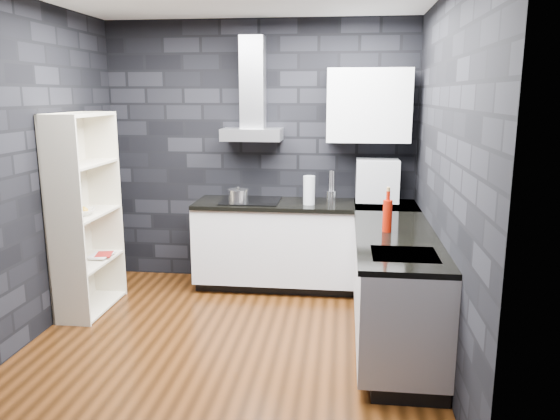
% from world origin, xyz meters
% --- Properties ---
extents(ground, '(3.20, 3.20, 0.00)m').
position_xyz_m(ground, '(0.00, 0.00, 0.00)').
color(ground, '#42210C').
extents(wall_back, '(3.20, 0.05, 2.70)m').
position_xyz_m(wall_back, '(0.00, 1.62, 1.35)').
color(wall_back, black).
rests_on(wall_back, ground).
extents(wall_front, '(3.20, 0.05, 2.70)m').
position_xyz_m(wall_front, '(0.00, -1.62, 1.35)').
color(wall_front, black).
rests_on(wall_front, ground).
extents(wall_left, '(0.05, 3.20, 2.70)m').
position_xyz_m(wall_left, '(-1.62, 0.00, 1.35)').
color(wall_left, black).
rests_on(wall_left, ground).
extents(wall_right, '(0.05, 3.20, 2.70)m').
position_xyz_m(wall_right, '(1.62, 0.00, 1.35)').
color(wall_right, black).
rests_on(wall_right, ground).
extents(toekick_back, '(2.18, 0.50, 0.10)m').
position_xyz_m(toekick_back, '(0.50, 1.34, 0.05)').
color(toekick_back, black).
rests_on(toekick_back, ground).
extents(toekick_right, '(0.50, 1.78, 0.10)m').
position_xyz_m(toekick_right, '(1.34, 0.10, 0.05)').
color(toekick_right, black).
rests_on(toekick_right, ground).
extents(counter_back_cab, '(2.20, 0.60, 0.76)m').
position_xyz_m(counter_back_cab, '(0.50, 1.30, 0.48)').
color(counter_back_cab, silver).
rests_on(counter_back_cab, ground).
extents(counter_right_cab, '(0.60, 1.80, 0.76)m').
position_xyz_m(counter_right_cab, '(1.30, 0.10, 0.48)').
color(counter_right_cab, silver).
rests_on(counter_right_cab, ground).
extents(counter_back_top, '(2.20, 0.62, 0.04)m').
position_xyz_m(counter_back_top, '(0.50, 1.29, 0.88)').
color(counter_back_top, black).
rests_on(counter_back_top, counter_back_cab).
extents(counter_right_top, '(0.62, 1.80, 0.04)m').
position_xyz_m(counter_right_top, '(1.29, 0.10, 0.88)').
color(counter_right_top, black).
rests_on(counter_right_top, counter_right_cab).
extents(counter_corner_top, '(0.62, 0.62, 0.04)m').
position_xyz_m(counter_corner_top, '(1.30, 1.30, 0.88)').
color(counter_corner_top, black).
rests_on(counter_corner_top, counter_right_cab).
extents(hood_body, '(0.60, 0.34, 0.12)m').
position_xyz_m(hood_body, '(-0.05, 1.43, 1.56)').
color(hood_body, silver).
rests_on(hood_body, wall_back).
extents(hood_chimney, '(0.24, 0.20, 0.90)m').
position_xyz_m(hood_chimney, '(-0.05, 1.50, 2.07)').
color(hood_chimney, silver).
rests_on(hood_chimney, hood_body).
extents(upper_cabinet, '(0.80, 0.35, 0.70)m').
position_xyz_m(upper_cabinet, '(1.10, 1.43, 1.85)').
color(upper_cabinet, silver).
rests_on(upper_cabinet, wall_back).
extents(cooktop, '(0.58, 0.50, 0.01)m').
position_xyz_m(cooktop, '(-0.05, 1.30, 0.91)').
color(cooktop, black).
rests_on(cooktop, counter_back_top).
extents(sink_rim, '(0.44, 0.40, 0.01)m').
position_xyz_m(sink_rim, '(1.30, -0.40, 0.89)').
color(sink_rim, silver).
rests_on(sink_rim, counter_right_top).
extents(pot, '(0.24, 0.24, 0.12)m').
position_xyz_m(pot, '(-0.15, 1.17, 0.97)').
color(pot, silver).
rests_on(pot, cooktop).
extents(glass_vase, '(0.15, 0.15, 0.28)m').
position_xyz_m(glass_vase, '(0.54, 1.21, 1.04)').
color(glass_vase, silver).
rests_on(glass_vase, counter_back_top).
extents(storage_jar, '(0.10, 0.10, 0.10)m').
position_xyz_m(storage_jar, '(0.52, 1.40, 0.95)').
color(storage_jar, tan).
rests_on(storage_jar, counter_back_top).
extents(utensil_crock, '(0.11, 0.11, 0.12)m').
position_xyz_m(utensil_crock, '(0.76, 1.34, 0.96)').
color(utensil_crock, silver).
rests_on(utensil_crock, counter_back_top).
extents(appliance_garage, '(0.41, 0.32, 0.41)m').
position_xyz_m(appliance_garage, '(1.20, 1.37, 1.12)').
color(appliance_garage, '#ACAFB4').
rests_on(appliance_garage, counter_back_top).
extents(red_bottle, '(0.08, 0.08, 0.25)m').
position_xyz_m(red_bottle, '(1.22, 0.21, 1.03)').
color(red_bottle, '#9B1606').
rests_on(red_bottle, counter_right_top).
extents(bookshelf, '(0.44, 0.84, 1.80)m').
position_xyz_m(bookshelf, '(-1.42, 0.53, 0.90)').
color(bookshelf, beige).
rests_on(bookshelf, ground).
extents(fruit_bowl, '(0.28, 0.28, 0.06)m').
position_xyz_m(fruit_bowl, '(-1.42, 0.45, 0.94)').
color(fruit_bowl, silver).
rests_on(fruit_bowl, bookshelf).
extents(book_red, '(0.15, 0.05, 0.20)m').
position_xyz_m(book_red, '(-1.42, 0.65, 0.57)').
color(book_red, maroon).
rests_on(book_red, bookshelf).
extents(book_second, '(0.18, 0.03, 0.25)m').
position_xyz_m(book_second, '(-1.45, 0.66, 0.59)').
color(book_second, '#B2B2B2').
rests_on(book_second, bookshelf).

